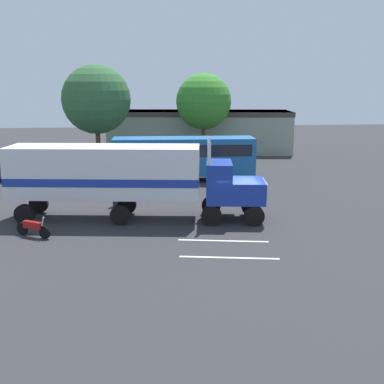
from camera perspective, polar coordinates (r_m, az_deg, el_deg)
The scene contains 11 objects.
ground_plane at distance 26.40m, azimuth 5.24°, elevation -3.41°, with size 120.00×120.00×0.00m, color #2D2D30.
lane_stripe_near at distance 22.88m, azimuth 3.85°, elevation -5.98°, with size 4.40×0.16×0.01m, color silver.
lane_stripe_mid at distance 20.76m, azimuth 4.57°, elevation -8.02°, with size 4.40×0.16×0.01m, color silver.
semi_truck at distance 26.13m, azimuth -8.25°, elevation 2.03°, with size 14.37×4.60×4.50m.
person_bystander at distance 29.44m, azimuth -9.40°, elevation -0.01°, with size 0.42×0.48×1.63m.
parked_bus at distance 36.65m, azimuth -1.01°, elevation 4.59°, with size 11.11×3.10×3.40m.
parked_car at distance 39.43m, azimuth -20.87°, elevation 2.48°, with size 4.52×2.11×1.57m.
motorcycle at distance 24.60m, azimuth -18.87°, elevation -4.15°, with size 1.85×1.19×1.12m.
tree_left at distance 44.89m, azimuth -11.64°, elevation 11.03°, with size 6.38×6.38×9.28m.
tree_center at distance 47.22m, azimuth 1.43°, elevation 11.01°, with size 5.51×5.51×8.55m.
building_backdrop at distance 52.50m, azimuth 0.96°, elevation 7.63°, with size 20.67×8.93×4.59m.
Camera 1 is at (-5.31, -24.76, 7.46)m, focal length 43.56 mm.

